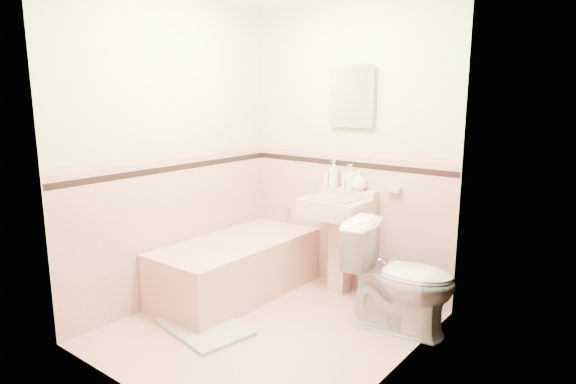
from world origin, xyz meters
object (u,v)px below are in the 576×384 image
Objects in this scene: soap_bottle_right at (359,180)px; shoe at (196,314)px; bucket at (376,286)px; sink at (336,247)px; medicine_cabinet at (352,96)px; bathtub at (237,269)px; soap_bottle_left at (334,174)px; soap_bottle_mid at (351,177)px; toilet at (400,277)px.

soap_bottle_right is 1.73m from shoe.
soap_bottle_right is 0.91m from bucket.
bucket is (0.35, 0.08, -0.30)m from sink.
bucket is (0.35, -0.13, -1.58)m from medicine_cabinet.
bathtub is at bearing -137.81° from soap_bottle_right.
soap_bottle_left is at bearing 53.42° from bathtub.
soap_bottle_mid is 0.09m from soap_bottle_right.
toilet is (1.40, 0.26, 0.18)m from bathtub.
medicine_cabinet reaches higher than soap_bottle_mid.
soap_bottle_left is 1.04m from bucket.
sink is 1.30m from shoe.
soap_bottle_left reaches higher than shoe.
soap_bottle_left is 1.34× the size of soap_bottle_right.
soap_bottle_mid is 0.96m from bucket.
soap_bottle_left reaches higher than bathtub.
toilet is at bearing -32.54° from soap_bottle_mid.
soap_bottle_mid is at bearing 180.00° from soap_bottle_right.
soap_bottle_right is at bearing 0.00° from soap_bottle_mid.
soap_bottle_left is 0.17m from soap_bottle_mid.
bathtub is 0.61m from shoe.
medicine_cabinet is (0.68, 0.74, 1.47)m from bathtub.
shoe is (-0.56, -1.32, -1.65)m from medicine_cabinet.
shoe is at bearing -114.45° from soap_bottle_mid.
soap_bottle_left reaches higher than toilet.
sink is 1.92× the size of medicine_cabinet.
soap_bottle_mid reaches higher than soap_bottle_right.
medicine_cabinet is at bearing 47.35° from toilet.
shoe is at bearing -113.23° from medicine_cabinet.
soap_bottle_right is (0.08, 0.00, -0.02)m from soap_bottle_mid.
bucket is (0.50, -0.10, -0.90)m from soap_bottle_left.
soap_bottle_mid is 0.87× the size of bucket.
medicine_cabinet is 0.68m from soap_bottle_mid.
bucket is (1.03, 0.61, -0.10)m from bathtub.
sink is at bearing -166.61° from bucket.
soap_bottle_left is 0.94× the size of bucket.
bathtub is 1.44m from toilet.
sink reaches higher than shoe.
medicine_cabinet is 0.55× the size of toilet.
bathtub is 1.76× the size of sink.
soap_bottle_left is 1.08× the size of soap_bottle_mid.
soap_bottle_left is at bearing 130.39° from sink.
soap_bottle_right is at bearing 60.18° from sink.
toilet is 5.99× the size of shoe.
sink reaches higher than toilet.
bucket is at bearing -16.21° from soap_bottle_mid.
toilet reaches higher than shoe.
toilet is (0.72, -0.27, -0.02)m from sink.
soap_bottle_left is at bearing -168.92° from medicine_cabinet.
bathtub reaches higher than bucket.
sink is at bearing -119.82° from soap_bottle_right.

